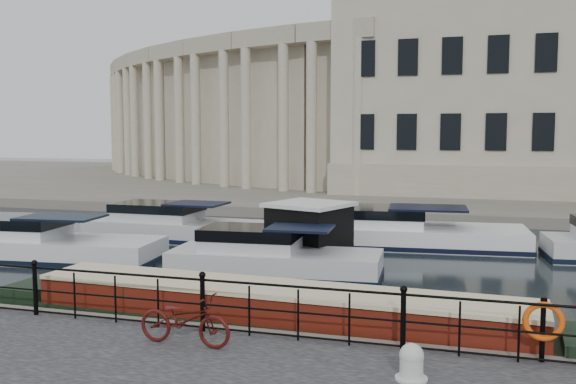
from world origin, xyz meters
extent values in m
plane|color=black|center=(0.00, 0.00, 0.00)|extent=(160.00, 160.00, 0.00)
cube|color=#6B665B|center=(0.00, 39.00, 0.28)|extent=(120.00, 42.00, 0.55)
cylinder|color=black|center=(-4.00, -2.25, 1.10)|extent=(0.10, 0.10, 1.10)
sphere|color=black|center=(-4.00, -2.25, 1.70)|extent=(0.14, 0.14, 0.14)
cylinder|color=black|center=(0.00, -2.25, 1.10)|extent=(0.10, 0.10, 1.10)
sphere|color=black|center=(0.00, -2.25, 1.70)|extent=(0.14, 0.14, 0.14)
cylinder|color=black|center=(4.00, -2.25, 1.10)|extent=(0.10, 0.10, 1.10)
sphere|color=black|center=(4.00, -2.25, 1.70)|extent=(0.14, 0.14, 0.14)
cylinder|color=black|center=(0.00, -2.25, 1.60)|extent=(24.00, 0.05, 0.05)
cylinder|color=black|center=(0.00, -2.25, 1.10)|extent=(24.00, 0.04, 0.04)
cylinder|color=black|center=(0.00, -2.25, 0.63)|extent=(24.00, 0.04, 0.04)
cube|color=#ADA38C|center=(6.00, 33.00, 7.55)|extent=(20.00, 14.00, 14.00)
cube|color=#9E937F|center=(6.00, 33.00, 1.55)|extent=(20.30, 14.30, 2.00)
cube|color=#ADA38C|center=(-3.33, 29.02, 6.05)|extent=(5.73, 4.06, 11.00)
cube|color=#9E937F|center=(-3.76, 27.07, 10.95)|extent=(5.62, 2.73, 1.20)
cylinder|color=#ADA38C|center=(-2.28, 26.16, 5.45)|extent=(0.70, 0.70, 9.80)
cylinder|color=#ADA38C|center=(-5.49, 26.87, 5.45)|extent=(0.70, 0.70, 9.80)
cube|color=#ADA38C|center=(-8.29, 30.44, 6.05)|extent=(5.90, 4.56, 11.00)
cube|color=#9E937F|center=(-8.95, 28.56, 10.95)|extent=(5.62, 3.30, 1.20)
cylinder|color=#ADA38C|center=(-7.59, 27.47, 5.45)|extent=(0.70, 0.70, 9.80)
cylinder|color=#ADA38C|center=(-10.69, 28.56, 5.45)|extent=(0.70, 0.70, 9.80)
cube|color=#ADA38C|center=(-13.04, 32.44, 6.05)|extent=(5.99, 4.99, 11.00)
cube|color=#9E937F|center=(-13.92, 30.65, 10.95)|extent=(5.55, 3.83, 1.20)
cylinder|color=#ADA38C|center=(-12.70, 29.41, 5.45)|extent=(0.70, 0.70, 9.80)
cylinder|color=#ADA38C|center=(-15.65, 30.87, 5.45)|extent=(0.70, 0.70, 9.80)
cube|color=#ADA38C|center=(-17.52, 35.00, 6.05)|extent=(5.99, 5.36, 11.00)
cube|color=#9E937F|center=(-18.61, 33.33, 10.95)|extent=(5.40, 4.29, 1.20)
cylinder|color=#ADA38C|center=(-17.55, 31.95, 5.45)|extent=(0.70, 0.70, 9.80)
cylinder|color=#ADA38C|center=(-20.30, 33.75, 5.45)|extent=(0.70, 0.70, 9.80)
cube|color=#ADA38C|center=(-21.66, 38.07, 6.05)|extent=(5.91, 5.64, 11.00)
cube|color=#9E937F|center=(-22.94, 36.54, 10.95)|extent=(5.16, 4.70, 1.20)
cylinder|color=#ADA38C|center=(-22.05, 35.05, 5.45)|extent=(0.70, 0.70, 9.80)
cylinder|color=#ADA38C|center=(-24.57, 37.16, 5.45)|extent=(0.70, 0.70, 9.80)
cube|color=#ADA38C|center=(-25.40, 41.62, 6.05)|extent=(5.74, 5.85, 11.00)
cube|color=#9E937F|center=(-26.86, 40.25, 10.95)|extent=(4.86, 5.04, 1.20)
cylinder|color=#ADA38C|center=(-26.15, 38.67, 5.45)|extent=(0.70, 0.70, 9.80)
cylinder|color=#ADA38C|center=(-28.40, 41.06, 5.45)|extent=(0.70, 0.70, 9.80)
cube|color=#ADA38C|center=(-28.69, 45.59, 6.05)|extent=(5.49, 5.97, 11.00)
cube|color=#9E937F|center=(-30.30, 44.41, 10.95)|extent=(4.48, 5.30, 1.20)
cylinder|color=#ADA38C|center=(-29.79, 42.75, 5.45)|extent=(0.70, 0.70, 9.80)
cylinder|color=#ADA38C|center=(-31.73, 45.40, 5.45)|extent=(0.70, 0.70, 9.80)
cube|color=#ADA38C|center=(-31.48, 49.93, 6.05)|extent=(5.16, 6.00, 11.00)
cube|color=#9E937F|center=(-33.23, 48.95, 10.95)|extent=(4.04, 5.49, 1.20)
cylinder|color=#ADA38C|center=(-32.92, 47.24, 5.45)|extent=(0.70, 0.70, 9.80)
cylinder|color=#ADA38C|center=(-34.53, 50.10, 5.45)|extent=(0.70, 0.70, 9.80)
cube|color=#ADA38C|center=(-33.74, 54.56, 6.05)|extent=(4.76, 5.95, 11.00)
cube|color=#9E937F|center=(-35.58, 53.80, 10.95)|extent=(3.54, 5.60, 1.20)
cylinder|color=#ADA38C|center=(-35.48, 52.07, 5.45)|extent=(0.70, 0.70, 9.80)
cylinder|color=#ADA38C|center=(-36.74, 55.10, 5.45)|extent=(0.70, 0.70, 9.80)
imported|color=#460F0C|center=(0.03, -3.13, 1.04)|extent=(1.89, 0.73, 0.98)
cylinder|color=silver|center=(4.30, -3.60, 0.75)|extent=(0.38, 0.38, 0.40)
sphere|color=silver|center=(4.30, -3.60, 0.95)|extent=(0.40, 0.40, 0.40)
cylinder|color=silver|center=(4.30, -3.60, 0.57)|extent=(0.53, 0.53, 0.04)
cylinder|color=black|center=(6.39, -2.10, 1.10)|extent=(0.09, 0.09, 1.11)
cube|color=black|center=(6.39, -2.10, 1.66)|extent=(0.11, 0.11, 0.07)
torus|color=#FF580D|center=(6.39, -2.18, 1.29)|extent=(0.70, 0.11, 0.70)
cube|color=black|center=(1.04, -0.77, 0.10)|extent=(14.08, 2.46, 0.84)
cube|color=#5D170D|center=(1.04, -0.77, 0.75)|extent=(11.27, 2.07, 0.65)
cube|color=beige|center=(1.04, -0.77, 1.15)|extent=(11.27, 2.12, 0.09)
cube|color=#6B665B|center=(-0.40, 7.50, 0.05)|extent=(4.12, 3.77, 0.28)
cube|color=black|center=(-0.40, 7.50, 1.10)|extent=(2.87, 2.87, 2.03)
cube|color=white|center=(-0.40, 7.50, 2.05)|extent=(3.15, 3.15, 0.14)
cube|color=white|center=(-9.99, 5.19, 0.20)|extent=(9.41, 3.58, 1.20)
cube|color=black|center=(-9.99, 5.19, 0.12)|extent=(9.51, 3.61, 0.18)
cube|color=white|center=(-11.09, 5.08, 1.05)|extent=(4.33, 2.59, 0.90)
cube|color=black|center=(-8.89, 5.31, 1.55)|extent=(2.93, 2.13, 0.08)
cube|color=silver|center=(-0.91, 5.24, 0.20)|extent=(6.81, 2.85, 1.20)
cube|color=black|center=(-0.91, 5.24, 0.12)|extent=(6.88, 2.87, 0.18)
cube|color=silver|center=(-1.71, 5.18, 1.05)|extent=(3.13, 2.15, 0.90)
cube|color=black|center=(-0.11, 5.30, 1.55)|extent=(2.12, 1.79, 0.08)
cube|color=silver|center=(-7.04, 10.60, 0.20)|extent=(7.79, 2.92, 1.20)
cube|color=black|center=(-7.04, 10.60, 0.12)|extent=(7.87, 2.95, 0.18)
cube|color=silver|center=(-7.97, 10.62, 1.05)|extent=(3.53, 2.33, 0.90)
cube|color=black|center=(-6.11, 10.58, 1.55)|extent=(2.36, 1.98, 0.08)
cube|color=white|center=(2.07, 11.83, 0.20)|extent=(10.29, 4.10, 1.20)
cube|color=black|center=(2.07, 11.83, 0.12)|extent=(10.40, 4.14, 0.18)
cube|color=white|center=(0.87, 11.72, 1.05)|extent=(4.74, 3.03, 0.90)
cube|color=black|center=(3.28, 11.93, 1.55)|extent=(3.20, 2.51, 0.08)
camera|label=1|loc=(5.32, -13.81, 4.56)|focal=40.00mm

